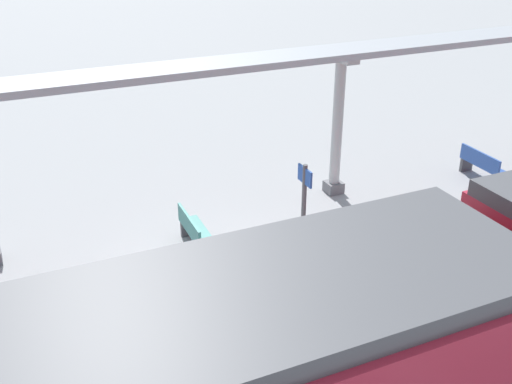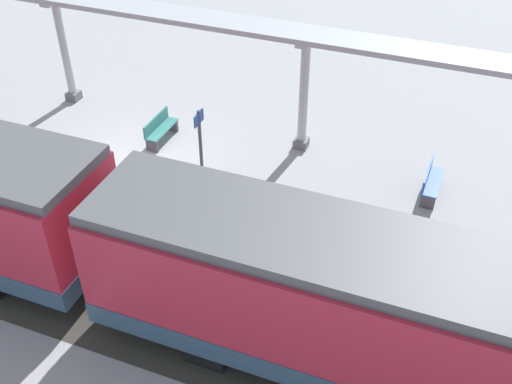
{
  "view_description": "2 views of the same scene",
  "coord_description": "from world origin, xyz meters",
  "px_view_note": "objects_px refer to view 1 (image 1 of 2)",
  "views": [
    {
      "loc": [
        -9.58,
        3.51,
        7.08
      ],
      "look_at": [
        0.82,
        -1.17,
        1.54
      ],
      "focal_mm": 41.95,
      "sensor_mm": 36.0,
      "label": 1
    },
    {
      "loc": [
        -13.08,
        -9.04,
        10.86
      ],
      "look_at": [
        -1.13,
        -4.38,
        1.01
      ],
      "focal_mm": 43.06,
      "sensor_mm": 36.0,
      "label": 2
    }
  ],
  "objects_px": {
    "canopy_pillar_second": "(337,126)",
    "bench_near_end": "(195,232)",
    "platform_info_sign": "(304,202)",
    "passenger_waiting_near_edge": "(177,304)",
    "bench_far_end": "(482,165)"
  },
  "relations": [
    {
      "from": "platform_info_sign",
      "to": "passenger_waiting_near_edge",
      "type": "distance_m",
      "value": 3.99
    },
    {
      "from": "bench_near_end",
      "to": "platform_info_sign",
      "type": "height_order",
      "value": "platform_info_sign"
    },
    {
      "from": "canopy_pillar_second",
      "to": "platform_info_sign",
      "type": "bearing_deg",
      "value": 137.43
    },
    {
      "from": "platform_info_sign",
      "to": "passenger_waiting_near_edge",
      "type": "xyz_separation_m",
      "value": [
        -1.98,
        3.45,
        -0.25
      ]
    },
    {
      "from": "canopy_pillar_second",
      "to": "bench_near_end",
      "type": "height_order",
      "value": "canopy_pillar_second"
    },
    {
      "from": "canopy_pillar_second",
      "to": "bench_far_end",
      "type": "xyz_separation_m",
      "value": [
        -1.01,
        -4.19,
        -1.44
      ]
    },
    {
      "from": "platform_info_sign",
      "to": "passenger_waiting_near_edge",
      "type": "bearing_deg",
      "value": 119.85
    },
    {
      "from": "bench_far_end",
      "to": "platform_info_sign",
      "type": "height_order",
      "value": "platform_info_sign"
    },
    {
      "from": "platform_info_sign",
      "to": "passenger_waiting_near_edge",
      "type": "relative_size",
      "value": 1.28
    },
    {
      "from": "bench_near_end",
      "to": "bench_far_end",
      "type": "height_order",
      "value": "same"
    },
    {
      "from": "bench_near_end",
      "to": "bench_far_end",
      "type": "relative_size",
      "value": 1.0
    },
    {
      "from": "bench_far_end",
      "to": "platform_info_sign",
      "type": "bearing_deg",
      "value": 103.01
    },
    {
      "from": "canopy_pillar_second",
      "to": "platform_info_sign",
      "type": "xyz_separation_m",
      "value": [
        -2.52,
        2.31,
        -0.55
      ]
    },
    {
      "from": "canopy_pillar_second",
      "to": "passenger_waiting_near_edge",
      "type": "relative_size",
      "value": 2.16
    },
    {
      "from": "canopy_pillar_second",
      "to": "passenger_waiting_near_edge",
      "type": "bearing_deg",
      "value": 127.97
    }
  ]
}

